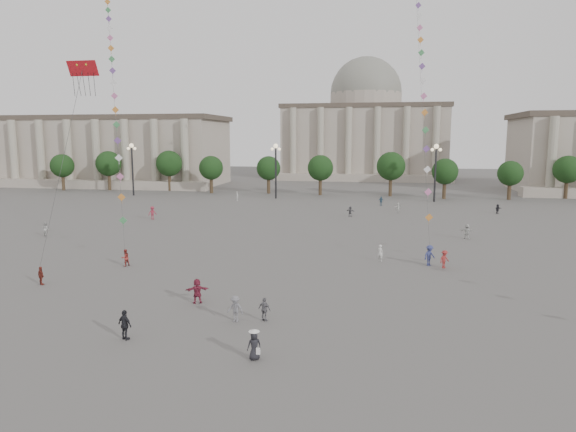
# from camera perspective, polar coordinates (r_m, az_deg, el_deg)

# --- Properties ---
(ground) EXTENTS (360.00, 360.00, 0.00)m
(ground) POSITION_cam_1_polar(r_m,az_deg,el_deg) (30.62, -0.38, -13.82)
(ground) COLOR #4E4B49
(ground) RESTS_ON ground
(hall_west) EXTENTS (84.00, 26.22, 17.20)m
(hall_west) POSITION_cam_1_polar(r_m,az_deg,el_deg) (145.82, -23.22, 6.67)
(hall_west) COLOR #A5998B
(hall_west) RESTS_ON ground
(hall_central) EXTENTS (48.30, 34.30, 35.50)m
(hall_central) POSITION_cam_1_polar(r_m,az_deg,el_deg) (157.13, 8.54, 9.48)
(hall_central) COLOR #A5998B
(hall_central) RESTS_ON ground
(tree_row) EXTENTS (137.12, 5.12, 8.00)m
(tree_row) POSITION_cam_1_polar(r_m,az_deg,el_deg) (106.12, 7.51, 5.17)
(tree_row) COLOR #382B1C
(tree_row) RESTS_ON ground
(lamp_post_far_west) EXTENTS (2.00, 0.90, 10.65)m
(lamp_post_far_west) POSITION_cam_1_polar(r_m,az_deg,el_deg) (110.05, -16.94, 6.01)
(lamp_post_far_west) COLOR #262628
(lamp_post_far_west) RESTS_ON ground
(lamp_post_mid_west) EXTENTS (2.00, 0.90, 10.65)m
(lamp_post_mid_west) POSITION_cam_1_polar(r_m,az_deg,el_deg) (99.98, -1.37, 6.16)
(lamp_post_mid_west) COLOR #262628
(lamp_post_mid_west) RESTS_ON ground
(lamp_post_mid_east) EXTENTS (2.00, 0.90, 10.65)m
(lamp_post_mid_east) POSITION_cam_1_polar(r_m,az_deg,el_deg) (98.38, 16.09, 5.78)
(lamp_post_mid_east) COLOR #262628
(lamp_post_mid_east) RESTS_ON ground
(person_crowd_0) EXTENTS (0.99, 0.48, 1.64)m
(person_crowd_0) POSITION_cam_1_polar(r_m,az_deg,el_deg) (91.18, 10.29, 1.66)
(person_crowd_0) COLOR #325571
(person_crowd_0) RESTS_ON ground
(person_crowd_1) EXTENTS (1.09, 1.07, 1.77)m
(person_crowd_1) POSITION_cam_1_polar(r_m,az_deg,el_deg) (68.17, -25.32, -1.32)
(person_crowd_1) COLOR #B7B8B3
(person_crowd_1) RESTS_ON ground
(person_crowd_2) EXTENTS (1.37, 1.38, 1.91)m
(person_crowd_2) POSITION_cam_1_polar(r_m,az_deg,el_deg) (76.94, -14.83, 0.33)
(person_crowd_2) COLOR maroon
(person_crowd_2) RESTS_ON ground
(person_crowd_4) EXTENTS (1.44, 1.12, 1.52)m
(person_crowd_4) POSITION_cam_1_polar(r_m,az_deg,el_deg) (83.37, 12.11, 0.92)
(person_crowd_4) COLOR silver
(person_crowd_4) RESTS_ON ground
(person_crowd_6) EXTENTS (1.20, 0.82, 1.71)m
(person_crowd_6) POSITION_cam_1_polar(r_m,az_deg,el_deg) (33.64, -5.87, -10.21)
(person_crowd_6) COLOR slate
(person_crowd_6) RESTS_ON ground
(person_crowd_7) EXTENTS (1.70, 0.86, 1.75)m
(person_crowd_7) POSITION_cam_1_polar(r_m,az_deg,el_deg) (63.68, 19.26, -1.63)
(person_crowd_7) COLOR silver
(person_crowd_7) RESTS_ON ground
(person_crowd_8) EXTENTS (1.20, 1.18, 1.66)m
(person_crowd_8) POSITION_cam_1_polar(r_m,az_deg,el_deg) (48.79, 16.99, -4.61)
(person_crowd_8) COLOR maroon
(person_crowd_8) RESTS_ON ground
(person_crowd_9) EXTENTS (1.29, 1.28, 1.49)m
(person_crowd_9) POSITION_cam_1_polar(r_m,az_deg,el_deg) (86.60, 22.27, 0.73)
(person_crowd_9) COLOR black
(person_crowd_9) RESTS_ON ground
(person_crowd_10) EXTENTS (0.49, 0.67, 1.70)m
(person_crowd_10) POSITION_cam_1_polar(r_m,az_deg,el_deg) (97.43, -5.66, 2.22)
(person_crowd_10) COLOR silver
(person_crowd_10) RESTS_ON ground
(person_crowd_12) EXTENTS (1.49, 0.99, 1.54)m
(person_crowd_12) POSITION_cam_1_polar(r_m,az_deg,el_deg) (77.90, 6.93, 0.52)
(person_crowd_12) COLOR #57575B
(person_crowd_12) RESTS_ON ground
(person_crowd_13) EXTENTS (0.70, 0.63, 1.61)m
(person_crowd_13) POSITION_cam_1_polar(r_m,az_deg,el_deg) (50.11, 10.21, -4.05)
(person_crowd_13) COLOR silver
(person_crowd_13) RESTS_ON ground
(tourist_0) EXTENTS (0.95, 0.77, 1.52)m
(tourist_0) POSITION_cam_1_polar(r_m,az_deg,el_deg) (45.98, -25.75, -6.00)
(tourist_0) COLOR maroon
(tourist_0) RESTS_ON ground
(tourist_1) EXTENTS (1.14, 0.81, 1.80)m
(tourist_1) POSITION_cam_1_polar(r_m,az_deg,el_deg) (32.07, -17.66, -11.46)
(tourist_1) COLOR black
(tourist_1) RESTS_ON ground
(tourist_2) EXTENTS (1.73, 1.16, 1.79)m
(tourist_2) POSITION_cam_1_polar(r_m,az_deg,el_deg) (37.60, -10.05, -8.19)
(tourist_2) COLOR maroon
(tourist_2) RESTS_ON ground
(tourist_3) EXTENTS (0.99, 0.70, 1.56)m
(tourist_3) POSITION_cam_1_polar(r_m,az_deg,el_deg) (33.62, -2.62, -10.32)
(tourist_3) COLOR slate
(tourist_3) RESTS_ON ground
(kite_flyer_0) EXTENTS (0.92, 0.97, 1.58)m
(kite_flyer_0) POSITION_cam_1_polar(r_m,az_deg,el_deg) (49.75, -17.63, -4.44)
(kite_flyer_0) COLOR maroon
(kite_flyer_0) RESTS_ON ground
(kite_flyer_1) EXTENTS (1.41, 1.36, 1.93)m
(kite_flyer_1) POSITION_cam_1_polar(r_m,az_deg,el_deg) (49.33, 15.45, -4.24)
(kite_flyer_1) COLOR navy
(kite_flyer_1) RESTS_ON ground
(hat_person) EXTENTS (0.91, 0.81, 1.69)m
(hat_person) POSITION_cam_1_polar(r_m,az_deg,el_deg) (28.17, -3.77, -14.07)
(hat_person) COLOR black
(hat_person) RESTS_ON ground
(dragon_kite) EXTENTS (4.07, 1.23, 16.18)m
(dragon_kite) POSITION_cam_1_polar(r_m,az_deg,el_deg) (40.02, -21.82, 13.83)
(dragon_kite) COLOR red
(dragon_kite) RESTS_ON ground
(kite_train_west) EXTENTS (22.08, 37.48, 61.89)m
(kite_train_west) POSITION_cam_1_polar(r_m,az_deg,el_deg) (72.81, -19.23, 18.99)
(kite_train_west) COLOR #3F3F3F
(kite_train_west) RESTS_ON ground
(kite_train_mid) EXTENTS (1.88, 35.33, 56.68)m
(kite_train_mid) POSITION_cam_1_polar(r_m,az_deg,el_deg) (68.42, 14.34, 20.11)
(kite_train_mid) COLOR #3F3F3F
(kite_train_mid) RESTS_ON ground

